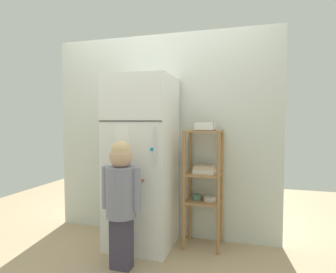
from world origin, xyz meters
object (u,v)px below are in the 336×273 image
(child_standing, at_px, (121,192))
(fruit_bin, at_px, (206,127))
(pantry_shelf_unit, at_px, (204,179))
(refrigerator, at_px, (142,162))

(child_standing, xyz_separation_m, fruit_bin, (0.63, 0.61, 0.54))
(child_standing, height_order, fruit_bin, fruit_bin)
(child_standing, relative_size, pantry_shelf_unit, 0.94)
(refrigerator, relative_size, pantry_shelf_unit, 1.45)
(fruit_bin, bearing_deg, refrigerator, -169.40)
(refrigerator, xyz_separation_m, pantry_shelf_unit, (0.60, 0.14, -0.17))
(refrigerator, distance_m, child_standing, 0.53)
(pantry_shelf_unit, xyz_separation_m, fruit_bin, (0.03, -0.02, 0.52))
(child_standing, distance_m, pantry_shelf_unit, 0.87)
(refrigerator, bearing_deg, child_standing, -89.54)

